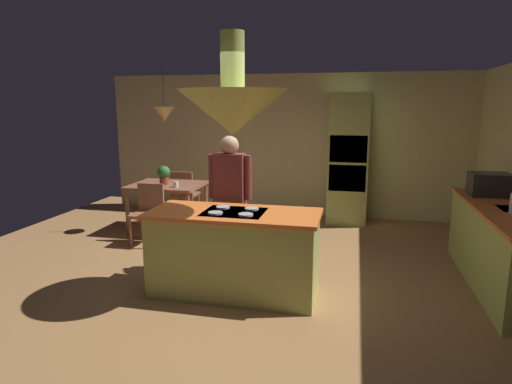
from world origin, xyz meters
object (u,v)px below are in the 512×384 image
at_px(cup_on_table, 176,184).
at_px(potted_plant_on_table, 164,174).
at_px(person_at_island, 230,194).
at_px(chair_by_back_wall, 184,192).
at_px(kitchen_island, 234,252).
at_px(dining_table, 168,190).
at_px(chair_facing_island, 148,209).
at_px(microwave_on_counter, 490,184).
at_px(oven_tower, 348,160).

bearing_deg(cup_on_table, potted_plant_on_table, 146.62).
bearing_deg(person_at_island, chair_by_back_wall, 124.71).
xyz_separation_m(kitchen_island, dining_table, (-1.70, 2.10, 0.21)).
bearing_deg(potted_plant_on_table, kitchen_island, -49.87).
relative_size(person_at_island, chair_by_back_wall, 1.89).
bearing_deg(kitchen_island, person_at_island, 109.35).
xyz_separation_m(chair_by_back_wall, cup_on_table, (0.25, -0.91, 0.30)).
relative_size(dining_table, potted_plant_on_table, 3.75).
xyz_separation_m(person_at_island, cup_on_table, (-1.22, 1.20, -0.14)).
bearing_deg(cup_on_table, chair_facing_island, -118.85).
relative_size(person_at_island, microwave_on_counter, 3.57).
bearing_deg(chair_by_back_wall, chair_facing_island, 90.00).
relative_size(kitchen_island, dining_table, 1.60).
bearing_deg(oven_tower, chair_facing_island, -146.88).
xyz_separation_m(kitchen_island, cup_on_table, (-1.45, 1.87, 0.35)).
relative_size(oven_tower, cup_on_table, 24.14).
bearing_deg(microwave_on_counter, person_at_island, -164.72).
bearing_deg(dining_table, microwave_on_counter, -7.43).
height_order(oven_tower, cup_on_table, oven_tower).
bearing_deg(potted_plant_on_table, chair_facing_island, -87.25).
distance_m(chair_by_back_wall, microwave_on_counter, 4.75).
distance_m(dining_table, microwave_on_counter, 4.59).
height_order(cup_on_table, microwave_on_counter, microwave_on_counter).
bearing_deg(chair_by_back_wall, oven_tower, -170.68).
relative_size(dining_table, chair_by_back_wall, 1.29).
relative_size(cup_on_table, microwave_on_counter, 0.20).
xyz_separation_m(dining_table, microwave_on_counter, (4.54, -0.59, 0.38)).
bearing_deg(dining_table, person_at_island, -44.34).
bearing_deg(dining_table, oven_tower, 22.21).
bearing_deg(chair_by_back_wall, cup_on_table, 105.24).
bearing_deg(cup_on_table, person_at_island, -44.64).
relative_size(chair_facing_island, chair_by_back_wall, 1.00).
distance_m(oven_tower, chair_facing_island, 3.39).
bearing_deg(person_at_island, kitchen_island, -70.65).
distance_m(kitchen_island, chair_by_back_wall, 3.26).
distance_m(person_at_island, microwave_on_counter, 3.19).
distance_m(kitchen_island, cup_on_table, 2.39).
bearing_deg(potted_plant_on_table, oven_tower, 22.80).
relative_size(kitchen_island, chair_by_back_wall, 2.07).
bearing_deg(potted_plant_on_table, cup_on_table, -33.38).
xyz_separation_m(dining_table, person_at_island, (1.47, -1.43, 0.28)).
bearing_deg(microwave_on_counter, cup_on_table, 175.19).
height_order(chair_facing_island, cup_on_table, chair_facing_island).
height_order(person_at_island, potted_plant_on_table, person_at_island).
xyz_separation_m(kitchen_island, microwave_on_counter, (2.84, 1.51, 0.59)).
bearing_deg(cup_on_table, dining_table, 137.15).
xyz_separation_m(cup_on_table, microwave_on_counter, (4.29, -0.36, 0.24)).
relative_size(person_at_island, chair_facing_island, 1.89).
height_order(chair_by_back_wall, cup_on_table, chair_by_back_wall).
height_order(dining_table, chair_by_back_wall, chair_by_back_wall).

